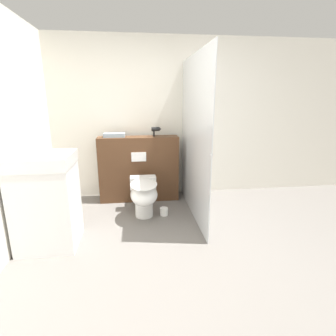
% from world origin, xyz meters
% --- Properties ---
extents(ground_plane, '(12.00, 12.00, 0.00)m').
position_xyz_m(ground_plane, '(0.00, 0.00, 0.00)').
color(ground_plane, slate).
extents(wall_back, '(8.00, 0.06, 2.50)m').
position_xyz_m(wall_back, '(0.00, 2.05, 1.25)').
color(wall_back, silver).
rests_on(wall_back, ground_plane).
extents(partition_panel, '(1.22, 0.29, 1.01)m').
position_xyz_m(partition_panel, '(-0.25, 1.78, 0.50)').
color(partition_panel, '#51331E').
rests_on(partition_panel, ground_plane).
extents(shower_glass, '(0.04, 1.70, 2.12)m').
position_xyz_m(shower_glass, '(0.48, 1.17, 1.06)').
color(shower_glass, silver).
rests_on(shower_glass, ground_plane).
extents(toilet, '(0.37, 0.67, 0.51)m').
position_xyz_m(toilet, '(-0.20, 1.10, 0.32)').
color(toilet, white).
rests_on(toilet, ground_plane).
extents(sink_vanity, '(0.61, 0.56, 1.17)m').
position_xyz_m(sink_vanity, '(-1.26, 0.55, 0.52)').
color(sink_vanity, white).
rests_on(sink_vanity, ground_plane).
extents(hair_drier, '(0.15, 0.06, 0.14)m').
position_xyz_m(hair_drier, '(0.02, 1.79, 1.11)').
color(hair_drier, black).
rests_on(hair_drier, partition_panel).
extents(folded_towel, '(0.31, 0.15, 0.06)m').
position_xyz_m(folded_towel, '(-0.61, 1.78, 1.04)').
color(folded_towel, '#8C9EAD').
rests_on(folded_towel, partition_panel).
extents(spare_toilet_roll, '(0.11, 0.11, 0.11)m').
position_xyz_m(spare_toilet_roll, '(0.07, 1.13, 0.05)').
color(spare_toilet_roll, white).
rests_on(spare_toilet_roll, ground_plane).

